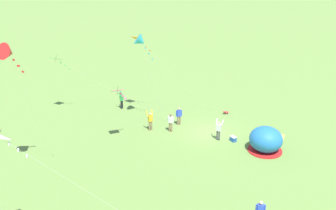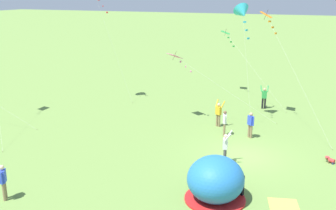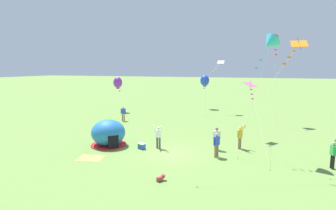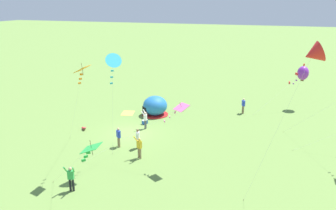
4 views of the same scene
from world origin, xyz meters
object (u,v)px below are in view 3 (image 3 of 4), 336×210
Objects in this scene: popup_tent at (108,133)px; kite_orange at (296,48)px; person_watching_sky at (333,153)px; person_strolling at (123,113)px; person_far_back at (217,144)px; kite_pink at (251,87)px; kite_white at (219,64)px; kite_blue at (205,81)px; kite_cyan at (270,43)px; cooler_box at (142,146)px; kite_red at (274,40)px; toddler_crawling at (161,178)px; person_arms_raised at (240,136)px; person_with_toddler at (217,137)px; person_flying_kite at (158,136)px; kite_purple at (118,82)px.

kite_orange is at bearing 0.02° from popup_tent.
person_watching_sky is 1.10× the size of person_strolling.
person_strolling is 15.13m from person_far_back.
kite_pink is (-5.16, 5.59, 3.56)m from person_watching_sky.
kite_pink is at bearing -70.33° from kite_white.
kite_blue reaches higher than person_strolling.
kite_pink is at bearing 71.47° from person_far_back.
kite_cyan is (-3.97, 1.31, 6.82)m from person_watching_sky.
kite_red reaches higher than cooler_box.
toddler_crawling is at bearing -144.59° from kite_orange.
person_arms_raised is 0.23× the size of kite_blue.
kite_pink reaches higher than person_far_back.
kite_pink is (2.20, 4.14, 3.59)m from person_with_toddler.
toddler_crawling is at bearing -83.80° from kite_blue.
person_watching_sky is at bearing -11.11° from person_with_toddler.
kite_orange is at bearing -38.42° from person_arms_raised.
kite_cyan is (7.68, 0.98, 6.82)m from person_flying_kite.
popup_tent reaches higher than person_with_toddler.
person_with_toddler is at bearing 160.94° from kite_orange.
kite_cyan is (19.34, -13.34, 3.71)m from kite_purple.
kite_orange is (0.64, -13.84, -1.78)m from kite_red.
person_with_toddler is at bearing -76.17° from kite_blue.
cooler_box is at bearing -54.77° from kite_purple.
person_strolling is (-3.59, 8.98, -0.03)m from popup_tent.
popup_tent is 1.49× the size of person_flying_kite.
kite_blue is at bearing 130.04° from kite_white.
person_watching_sky is at bearing -1.59° from person_flying_kite.
kite_blue is at bearing 112.43° from kite_cyan.
cooler_box is 1.16× the size of toddler_crawling.
cooler_box is at bearing -54.12° from person_strolling.
person_arms_raised is (-5.70, 2.30, -0.00)m from person_watching_sky.
kite_purple is at bearing 125.23° from cooler_box.
kite_cyan is at bearing 25.87° from person_far_back.
kite_purple is at bearing 144.98° from person_arms_raised.
cooler_box is 18.62m from kite_purple.
kite_blue reaches higher than cooler_box.
kite_red is (-3.15, 13.61, 8.16)m from person_watching_sky.
kite_orange is 0.96× the size of kite_blue.
cooler_box is at bearing 0.11° from popup_tent.
person_arms_raised is 20.47m from kite_blue.
kite_blue is (7.03, 12.67, 3.28)m from person_strolling.
kite_pink is at bearing 68.45° from toddler_crawling.
cooler_box is at bearing -91.43° from kite_blue.
popup_tent is 0.34× the size of kite_blue.
kite_blue reaches higher than kite_purple.
person_flying_kite is at bearing 178.41° from person_watching_sky.
kite_white is (-4.04, 16.10, 5.69)m from person_arms_raised.
kite_orange reaches higher than person_arms_raised.
kite_orange is (13.21, 0.01, 6.38)m from popup_tent.
person_arms_raised is 2.88m from person_far_back.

